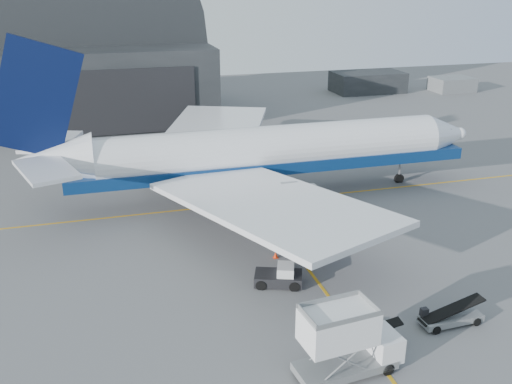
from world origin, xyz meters
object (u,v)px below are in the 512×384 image
object	(u,v)px
airliner	(254,153)
belt_loader_a	(369,337)
belt_loader_b	(450,317)
pushback_tug	(280,277)
catering_truck	(345,342)

from	to	relation	value
airliner	belt_loader_a	bearing A→B (deg)	-89.63
belt_loader_a	belt_loader_b	size ratio (longest dim) A/B	0.88
belt_loader_a	belt_loader_b	world-z (taller)	belt_loader_b
pushback_tug	belt_loader_b	bearing A→B (deg)	-20.61
airliner	belt_loader_a	xyz separation A→B (m)	(0.18, -27.06, -4.49)
belt_loader_b	airliner	bearing A→B (deg)	101.62
airliner	pushback_tug	xyz separation A→B (m)	(-3.06, -18.26, -4.34)
catering_truck	pushback_tug	xyz separation A→B (m)	(-0.44, 11.08, -1.62)
catering_truck	pushback_tug	bearing A→B (deg)	86.06
pushback_tug	belt_loader_a	xyz separation A→B (m)	(3.24, -8.79, -0.15)
belt_loader_a	airliner	bearing A→B (deg)	95.61
airliner	catering_truck	distance (m)	29.58
catering_truck	pushback_tug	distance (m)	11.20
pushback_tug	catering_truck	bearing A→B (deg)	-67.41
pushback_tug	belt_loader_a	world-z (taller)	pushback_tug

